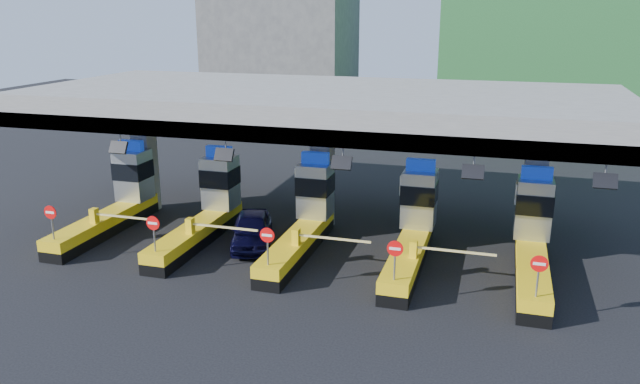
# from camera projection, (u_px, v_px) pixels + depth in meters

# --- Properties ---
(ground) EXTENTS (120.00, 120.00, 0.00)m
(ground) POSITION_uv_depth(u_px,v_px,m) (304.00, 247.00, 29.01)
(ground) COLOR black
(ground) RESTS_ON ground
(toll_canopy) EXTENTS (28.00, 12.09, 7.00)m
(toll_canopy) POSITION_uv_depth(u_px,v_px,m) (322.00, 107.00, 29.93)
(toll_canopy) COLOR slate
(toll_canopy) RESTS_ON ground
(toll_lane_far_left) EXTENTS (4.43, 8.00, 4.16)m
(toll_lane_far_left) POSITION_uv_depth(u_px,v_px,m) (118.00, 199.00, 31.60)
(toll_lane_far_left) COLOR black
(toll_lane_far_left) RESTS_ON ground
(toll_lane_left) EXTENTS (4.43, 8.00, 4.16)m
(toll_lane_left) POSITION_uv_depth(u_px,v_px,m) (208.00, 208.00, 30.23)
(toll_lane_left) COLOR black
(toll_lane_left) RESTS_ON ground
(toll_lane_center) EXTENTS (4.43, 8.00, 4.16)m
(toll_lane_center) POSITION_uv_depth(u_px,v_px,m) (306.00, 217.00, 28.87)
(toll_lane_center) COLOR black
(toll_lane_center) RESTS_ON ground
(toll_lane_right) EXTENTS (4.43, 8.00, 4.16)m
(toll_lane_right) POSITION_uv_depth(u_px,v_px,m) (414.00, 227.00, 27.51)
(toll_lane_right) COLOR black
(toll_lane_right) RESTS_ON ground
(toll_lane_far_right) EXTENTS (4.43, 8.00, 4.16)m
(toll_lane_far_right) POSITION_uv_depth(u_px,v_px,m) (533.00, 239.00, 26.15)
(toll_lane_far_right) COLOR black
(toll_lane_far_right) RESTS_ON ground
(bg_building_concrete) EXTENTS (14.00, 10.00, 18.00)m
(bg_building_concrete) POSITION_uv_depth(u_px,v_px,m) (281.00, 27.00, 63.44)
(bg_building_concrete) COLOR #4C4C49
(bg_building_concrete) RESTS_ON ground
(van) EXTENTS (3.20, 4.85, 1.54)m
(van) POSITION_uv_depth(u_px,v_px,m) (252.00, 229.00, 29.12)
(van) COLOR black
(van) RESTS_ON ground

